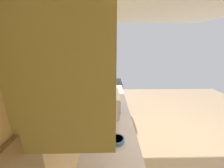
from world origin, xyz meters
TOP-DOWN VIEW (x-y plane):
  - ground_plane at (0.00, 0.00)m, footprint 7.02×7.02m
  - wall_back at (0.00, 1.53)m, footprint 4.51×0.12m
  - counter_run at (-0.42, 1.17)m, footprint 3.54×0.63m
  - upper_cabinets at (-0.42, 1.31)m, footprint 2.37×0.32m
  - oven_range at (1.67, 1.14)m, footprint 0.64×0.68m
  - microwave at (-0.07, 1.19)m, footprint 0.53×0.33m
  - bowl at (-0.76, 1.09)m, footprint 0.16×0.16m

SIDE VIEW (x-z plane):
  - ground_plane at x=0.00m, z-range 0.00..0.00m
  - counter_run at x=-0.42m, z-range 0.00..0.90m
  - oven_range at x=1.67m, z-range -0.07..1.00m
  - bowl at x=-0.76m, z-range 0.90..0.94m
  - microwave at x=-0.07m, z-range 0.90..1.21m
  - wall_back at x=0.00m, z-range 0.00..2.55m
  - upper_cabinets at x=-0.42m, z-range 1.60..2.23m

